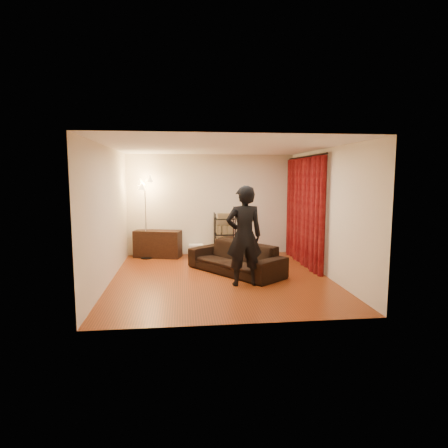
{
  "coord_description": "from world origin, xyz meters",
  "views": [
    {
      "loc": [
        -0.79,
        -7.6,
        2.11
      ],
      "look_at": [
        0.1,
        0.3,
        1.1
      ],
      "focal_mm": 30.0,
      "sensor_mm": 36.0,
      "label": 1
    }
  ],
  "objects": [
    {
      "name": "sofa",
      "position": [
        0.36,
        0.38,
        0.33
      ],
      "size": [
        2.07,
        2.32,
        0.66
      ],
      "primitive_type": "imported",
      "rotation": [
        0.0,
        0.0,
        -0.92
      ],
      "color": "black",
      "rests_on": "ground"
    },
    {
      "name": "curtain_rod",
      "position": [
        2.15,
        1.12,
        2.58
      ],
      "size": [
        0.04,
        2.65,
        0.04
      ],
      "primitive_type": "cylinder",
      "rotation": [
        1.57,
        0.0,
        0.0
      ],
      "color": "black",
      "rests_on": "wall_right"
    },
    {
      "name": "wall_left",
      "position": [
        -2.25,
        0.0,
        1.35
      ],
      "size": [
        0.0,
        5.0,
        5.0
      ],
      "primitive_type": "plane",
      "rotation": [
        1.57,
        0.0,
        1.57
      ],
      "color": "beige",
      "rests_on": "ground"
    },
    {
      "name": "wall_right",
      "position": [
        2.25,
        0.0,
        1.35
      ],
      "size": [
        0.0,
        5.0,
        5.0
      ],
      "primitive_type": "plane",
      "rotation": [
        1.57,
        0.0,
        -1.57
      ],
      "color": "beige",
      "rests_on": "ground"
    },
    {
      "name": "media_cabinet",
      "position": [
        -1.44,
        2.23,
        0.35
      ],
      "size": [
        1.29,
        0.77,
        0.71
      ],
      "primitive_type": "cube",
      "rotation": [
        0.0,
        0.0,
        -0.28
      ],
      "color": "black",
      "rests_on": "ground"
    },
    {
      "name": "storage_boxes",
      "position": [
        -0.43,
        2.31,
        0.15
      ],
      "size": [
        0.39,
        0.33,
        0.3
      ],
      "primitive_type": null,
      "rotation": [
        0.0,
        0.0,
        -0.11
      ],
      "color": "white",
      "rests_on": "ground"
    },
    {
      "name": "person",
      "position": [
        0.39,
        -0.56,
        0.97
      ],
      "size": [
        0.74,
        0.51,
        1.94
      ],
      "primitive_type": "imported",
      "rotation": [
        0.0,
        0.0,
        3.21
      ],
      "color": "black",
      "rests_on": "ground"
    },
    {
      "name": "ceiling",
      "position": [
        0.0,
        0.0,
        2.7
      ],
      "size": [
        5.0,
        5.0,
        0.0
      ],
      "primitive_type": "plane",
      "rotation": [
        3.14,
        0.0,
        0.0
      ],
      "color": "white",
      "rests_on": "ground"
    },
    {
      "name": "wall_back",
      "position": [
        0.0,
        2.5,
        1.35
      ],
      "size": [
        5.0,
        0.0,
        5.0
      ],
      "primitive_type": "plane",
      "rotation": [
        1.57,
        0.0,
        0.0
      ],
      "color": "beige",
      "rests_on": "ground"
    },
    {
      "name": "wire_shelf",
      "position": [
        0.33,
        2.23,
        0.58
      ],
      "size": [
        0.57,
        0.44,
        1.15
      ],
      "primitive_type": null,
      "rotation": [
        0.0,
        0.0,
        0.14
      ],
      "color": "black",
      "rests_on": "ground"
    },
    {
      "name": "floor_lamp",
      "position": [
        -1.73,
        2.1,
        1.04
      ],
      "size": [
        0.38,
        0.38,
        2.08
      ],
      "primitive_type": null,
      "rotation": [
        0.0,
        0.0,
        0.02
      ],
      "color": "silver",
      "rests_on": "ground"
    },
    {
      "name": "floor",
      "position": [
        0.0,
        0.0,
        0.0
      ],
      "size": [
        5.0,
        5.0,
        0.0
      ],
      "primitive_type": "plane",
      "color": "#8E3813",
      "rests_on": "ground"
    },
    {
      "name": "wall_front",
      "position": [
        0.0,
        -2.5,
        1.35
      ],
      "size": [
        5.0,
        0.0,
        5.0
      ],
      "primitive_type": "plane",
      "rotation": [
        -1.57,
        0.0,
        0.0
      ],
      "color": "beige",
      "rests_on": "ground"
    },
    {
      "name": "curtain",
      "position": [
        2.13,
        1.12,
        1.28
      ],
      "size": [
        0.22,
        2.65,
        2.55
      ],
      "primitive_type": null,
      "color": "maroon",
      "rests_on": "ground"
    }
  ]
}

